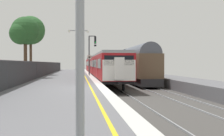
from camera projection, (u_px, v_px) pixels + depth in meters
name	position (u px, v px, depth m)	size (l,w,h in m)	color
ground	(138.00, 97.00, 17.47)	(17.40, 110.00, 1.21)	slate
commuter_train_at_platform	(99.00, 65.00, 42.58)	(2.83, 42.60, 3.81)	maroon
freight_train_adjacent_track	(116.00, 63.00, 51.99)	(2.60, 51.29, 4.70)	#232326
signal_gantry	(91.00, 50.00, 37.64)	(1.10, 0.24, 5.43)	#47474C
speed_limit_sign	(89.00, 62.00, 34.22)	(0.59, 0.08, 2.66)	#59595B
platform_lamp_mid	(78.00, 50.00, 25.85)	(2.00, 0.20, 4.81)	#93999E
platform_back_fence	(7.00, 74.00, 16.44)	(0.07, 99.00, 1.77)	#282B2D
background_tree_left	(24.00, 32.00, 29.54)	(3.10, 3.26, 6.71)	#473323
background_tree_centre	(29.00, 31.00, 36.96)	(3.93, 3.97, 8.07)	#473323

